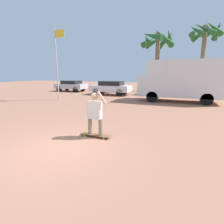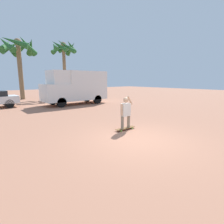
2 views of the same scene
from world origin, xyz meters
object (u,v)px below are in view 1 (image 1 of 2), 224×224
palm_tree_center_background (157,42)px  parked_car_white (111,87)px  palm_tree_near_van (205,36)px  skateboard (95,135)px  parked_car_silver (71,85)px  camper_van (182,80)px  person_skateboarder (95,111)px  flagpole (57,59)px

palm_tree_center_background → parked_car_white: bearing=-123.0°
parked_car_white → palm_tree_near_van: (8.58, 4.00, 5.07)m
skateboard → parked_car_white: 12.43m
parked_car_silver → palm_tree_center_background: 11.65m
camper_van → palm_tree_near_van: bearing=73.8°
person_skateboarder → parked_car_white: 12.41m
flagpole → parked_car_white: bearing=61.9°
parked_car_silver → flagpole: size_ratio=0.67×
parked_car_white → palm_tree_near_van: 10.74m
parked_car_white → palm_tree_center_background: bearing=57.0°
skateboard → person_skateboarder: (-0.00, -0.00, 0.85)m
parked_car_silver → palm_tree_near_van: size_ratio=0.54×
parked_car_white → flagpole: (-2.63, -4.93, 2.51)m
parked_car_white → palm_tree_near_van: bearing=25.0°
flagpole → parked_car_silver: bearing=117.2°
parked_car_silver → person_skateboarder: bearing=-52.6°
parked_car_silver → palm_tree_near_van: (14.56, 2.40, 5.12)m
person_skateboarder → flagpole: (-6.80, 6.77, 2.36)m
camper_van → flagpole: (-9.39, -2.69, 1.58)m
palm_tree_near_van → flagpole: (-11.21, -8.92, -2.56)m
camper_van → parked_car_white: 7.19m
parked_car_silver → flagpole: bearing=-62.8°
parked_car_white → parked_car_silver: 6.19m
camper_van → parked_car_silver: camper_van is taller
parked_car_silver → parked_car_white: bearing=-15.0°
parked_car_white → skateboard: bearing=-70.4°
skateboard → person_skateboarder: bearing=-180.0°
person_skateboarder → parked_car_silver: (-10.15, 13.29, -0.19)m
palm_tree_near_van → parked_car_silver: bearing=-170.7°
parked_car_silver → palm_tree_center_background: bearing=22.9°
person_skateboarder → flagpole: bearing=135.1°
skateboard → camper_van: bearing=74.7°
camper_van → palm_tree_near_van: (1.82, 6.24, 4.14)m
person_skateboarder → palm_tree_center_background: (-0.48, 17.37, 4.88)m
person_skateboarder → palm_tree_near_van: bearing=74.3°
parked_car_silver → palm_tree_near_van: bearing=9.3°
camper_van → parked_car_white: size_ratio=1.46×
parked_car_white → parked_car_silver: bearing=165.0°
parked_car_white → flagpole: bearing=-118.1°
skateboard → flagpole: flagpole is taller
parked_car_white → parked_car_silver: size_ratio=1.08×
skateboard → palm_tree_near_van: bearing=74.3°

